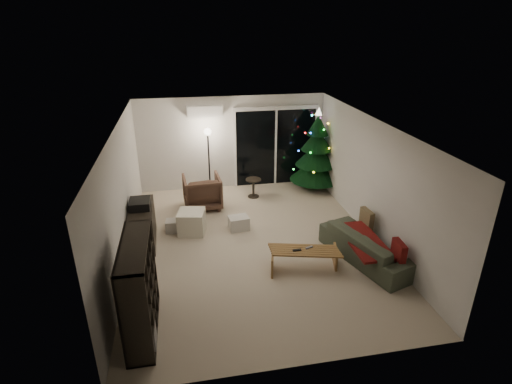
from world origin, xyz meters
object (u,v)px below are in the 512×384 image
christmas_tree (317,149)px  armchair (202,192)px  sofa (368,246)px  bookshelf (126,291)px  coffee_table (304,259)px  media_cabinet (142,225)px

christmas_tree → armchair: bearing=-167.8°
sofa → christmas_tree: bearing=-20.1°
armchair → christmas_tree: 3.27m
armchair → bookshelf: bearing=68.4°
coffee_table → sofa: bearing=16.9°
media_cabinet → coffee_table: media_cabinet is taller
armchair → sofa: (2.98, -2.98, -0.11)m
armchair → christmas_tree: christmas_tree is taller
christmas_tree → sofa: bearing=-92.3°
media_cabinet → sofa: media_cabinet is taller
christmas_tree → bookshelf: bearing=-132.6°
media_cabinet → armchair: 1.99m
media_cabinet → coffee_table: (3.01, -1.56, -0.20)m
christmas_tree → coffee_table: bearing=-111.1°
media_cabinet → christmas_tree: christmas_tree is taller
coffee_table → christmas_tree: size_ratio=0.57×
bookshelf → armchair: bookshelf is taller
bookshelf → armchair: 4.37m
sofa → christmas_tree: (0.15, 3.66, 0.81)m
media_cabinet → armchair: bearing=46.8°
media_cabinet → christmas_tree: bearing=24.4°
sofa → coffee_table: (-1.29, -0.07, -0.10)m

